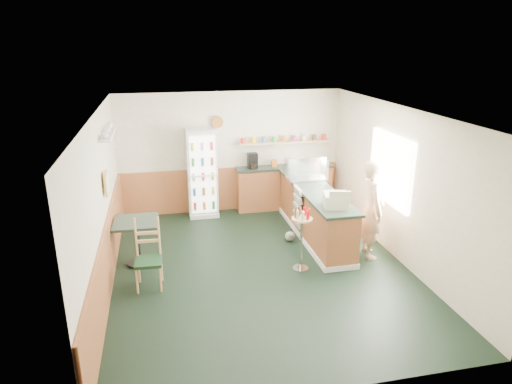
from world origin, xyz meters
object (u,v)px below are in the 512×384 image
object	(u,v)px
cash_register	(335,200)
condiment_stand	(302,230)
cafe_table	(137,234)
drinks_fridge	(202,173)
cafe_chair	(148,251)
display_case	(307,170)
shopkeeper	(372,209)

from	to	relation	value
cash_register	condiment_stand	xyz separation A→B (m)	(-0.67, -0.24, -0.40)
cafe_table	drinks_fridge	bearing A→B (deg)	57.57
drinks_fridge	cafe_chair	distance (m)	3.14
display_case	shopkeeper	world-z (taller)	shopkeeper
cash_register	drinks_fridge	bearing A→B (deg)	140.16
shopkeeper	cafe_chair	world-z (taller)	shopkeeper
cash_register	cafe_chair	world-z (taller)	cash_register
display_case	cash_register	world-z (taller)	display_case
cash_register	shopkeeper	bearing A→B (deg)	13.56
shopkeeper	cash_register	bearing A→B (deg)	98.06
display_case	cafe_table	xyz separation A→B (m)	(-3.40, -1.05, -0.66)
cash_register	shopkeeper	size ratio (longest dim) A/B	0.24
cash_register	cafe_chair	size ratio (longest dim) A/B	0.38
drinks_fridge	cafe_table	xyz separation A→B (m)	(-1.36, -2.14, -0.40)
cafe_table	cash_register	bearing A→B (deg)	-8.96
display_case	cafe_table	bearing A→B (deg)	-162.90
drinks_fridge	display_case	size ratio (longest dim) A/B	2.45
condiment_stand	cafe_chair	size ratio (longest dim) A/B	0.97
condiment_stand	cafe_table	world-z (taller)	condiment_stand
display_case	cash_register	bearing A→B (deg)	-90.00
drinks_fridge	cash_register	xyz separation A→B (m)	(2.04, -2.68, 0.15)
drinks_fridge	cash_register	size ratio (longest dim) A/B	4.62
drinks_fridge	cash_register	bearing A→B (deg)	-52.67
drinks_fridge	cafe_chair	size ratio (longest dim) A/B	1.74
display_case	drinks_fridge	bearing A→B (deg)	151.81
cafe_table	display_case	bearing A→B (deg)	17.10
drinks_fridge	cafe_table	bearing A→B (deg)	-122.43
cafe_chair	shopkeeper	bearing A→B (deg)	6.38
shopkeeper	display_case	bearing A→B (deg)	31.32
drinks_fridge	cafe_chair	bearing A→B (deg)	-111.86
display_case	shopkeeper	xyz separation A→B (m)	(0.70, -1.57, -0.34)
cash_register	cafe_table	bearing A→B (deg)	-176.12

